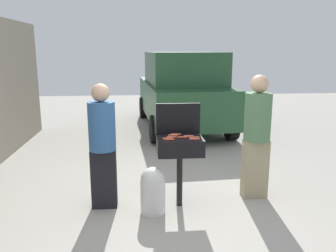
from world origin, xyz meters
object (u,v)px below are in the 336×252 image
at_px(hot_dog_7, 195,139).
at_px(person_left, 102,142).
at_px(hot_dog_6, 173,135).
at_px(propane_tank, 153,189).
at_px(hot_dog_4, 169,140).
at_px(hot_dog_2, 167,139).
at_px(person_right, 257,133).
at_px(hot_dog_0, 176,134).
at_px(hot_dog_1, 194,138).
at_px(hot_dog_3, 183,137).
at_px(hot_dog_8, 189,136).
at_px(hot_dog_5, 172,137).
at_px(bbq_grill, 180,148).
at_px(parked_minivan, 182,90).

distance_m(hot_dog_7, person_left, 1.20).
relative_size(hot_dog_6, propane_tank, 0.21).
bearing_deg(hot_dog_6, hot_dog_4, -107.76).
bearing_deg(hot_dog_2, hot_dog_6, 62.11).
relative_size(hot_dog_7, person_right, 0.07).
relative_size(hot_dog_0, hot_dog_6, 1.00).
distance_m(hot_dog_1, person_right, 0.96).
height_order(hot_dog_0, hot_dog_1, same).
distance_m(hot_dog_0, person_left, 0.98).
xyz_separation_m(hot_dog_3, hot_dog_8, (0.09, 0.05, 0.00)).
relative_size(hot_dog_6, hot_dog_8, 1.00).
distance_m(hot_dog_2, hot_dog_5, 0.09).
distance_m(person_left, person_right, 2.12).
bearing_deg(hot_dog_0, hot_dog_1, -42.22).
bearing_deg(hot_dog_6, hot_dog_0, 46.80).
distance_m(hot_dog_5, hot_dog_7, 0.31).
bearing_deg(person_right, hot_dog_3, 23.48).
bearing_deg(hot_dog_6, bbq_grill, -46.99).
bearing_deg(hot_dog_0, hot_dog_5, -115.26).
bearing_deg(bbq_grill, hot_dog_2, -153.60).
distance_m(hot_dog_4, hot_dog_5, 0.13).
height_order(hot_dog_6, hot_dog_7, same).
bearing_deg(person_right, hot_dog_2, 23.58).
bearing_deg(propane_tank, person_left, 159.49).
distance_m(bbq_grill, hot_dog_8, 0.20).
height_order(hot_dog_4, hot_dog_8, same).
height_order(hot_dog_3, propane_tank, hot_dog_3).
relative_size(hot_dog_4, propane_tank, 0.21).
distance_m(hot_dog_6, person_left, 0.93).
distance_m(bbq_grill, person_left, 1.01).
xyz_separation_m(hot_dog_1, person_right, (0.92, 0.26, -0.02)).
height_order(hot_dog_0, hot_dog_2, same).
relative_size(hot_dog_5, person_right, 0.07).
bearing_deg(hot_dog_5, person_left, 175.76).
bearing_deg(propane_tank, parked_minivan, 78.67).
bearing_deg(person_left, hot_dog_4, 3.25).
xyz_separation_m(hot_dog_0, hot_dog_8, (0.16, -0.12, 0.00)).
bearing_deg(person_left, parked_minivan, 86.62).
bearing_deg(person_right, parked_minivan, -73.11).
xyz_separation_m(hot_dog_2, hot_dog_8, (0.29, 0.10, 0.00)).
xyz_separation_m(hot_dog_6, propane_tank, (-0.29, -0.28, -0.64)).
relative_size(hot_dog_8, person_right, 0.07).
distance_m(hot_dog_6, hot_dog_8, 0.21).
bearing_deg(propane_tank, hot_dog_3, 21.10).
bearing_deg(hot_dog_0, hot_dog_4, -112.95).
bearing_deg(hot_dog_7, hot_dog_8, 108.41).
height_order(hot_dog_2, person_right, person_right).
bearing_deg(person_left, propane_tank, -4.89).
distance_m(hot_dog_4, hot_dog_8, 0.31).
relative_size(hot_dog_0, hot_dog_7, 1.00).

